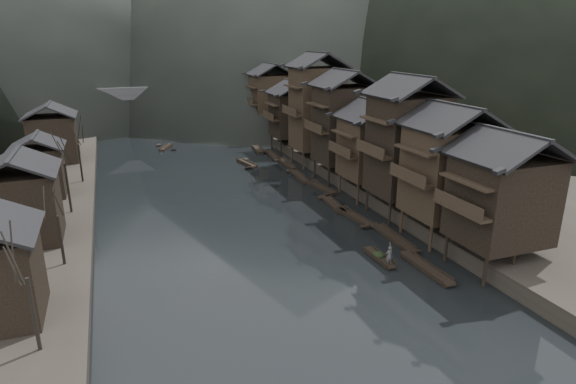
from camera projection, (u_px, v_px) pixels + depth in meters
name	position (u px, v px, depth m)	size (l,w,h in m)	color
water	(272.00, 260.00, 42.81)	(300.00, 300.00, 0.00)	black
right_bank	(381.00, 138.00, 89.82)	(40.00, 200.00, 1.80)	#2D2823
stilt_houses	(348.00, 117.00, 63.46)	(9.00, 67.60, 17.07)	black
left_houses	(34.00, 165.00, 52.21)	(8.10, 53.20, 8.73)	black
bare_trees	(63.00, 175.00, 45.52)	(3.86, 40.94, 7.73)	black
moored_sampans	(313.00, 185.00, 63.67)	(3.10, 56.64, 0.47)	black
midriver_boats	(200.00, 148.00, 85.15)	(12.99, 30.21, 0.44)	black
stone_bridge	(167.00, 103.00, 105.46)	(40.00, 6.00, 9.00)	#4C4C4F
hero_sampan	(379.00, 258.00, 42.80)	(0.97, 4.48, 0.43)	black
cargo_heap	(378.00, 251.00, 42.83)	(0.98, 1.29, 0.59)	black
boatman	(389.00, 253.00, 41.06)	(0.64, 0.42, 1.75)	#4F5052
bamboo_pole	(393.00, 227.00, 40.40)	(0.06, 0.06, 3.85)	#8C7A51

